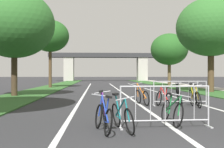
{
  "coord_description": "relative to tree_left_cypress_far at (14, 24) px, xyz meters",
  "views": [
    {
      "loc": [
        -1.89,
        -3.7,
        1.33
      ],
      "look_at": [
        -0.55,
        21.4,
        1.36
      ],
      "focal_mm": 47.21,
      "sensor_mm": 36.0,
      "label": 1
    }
  ],
  "objects": [
    {
      "name": "lane_stripe_right_lane",
      "position": [
        9.51,
        5.13,
        -4.34
      ],
      "size": [
        0.14,
        38.73,
        0.01
      ],
      "primitive_type": "cube",
      "color": "silver",
      "rests_on": "ground"
    },
    {
      "name": "tree_right_pine_near",
      "position": [
        13.31,
        3.19,
        0.43
      ],
      "size": [
        5.04,
        5.04,
        6.94
      ],
      "color": "#4C3823",
      "rests_on": "ground"
    },
    {
      "name": "bicycle_purple_7",
      "position": [
        5.14,
        -10.16,
        -3.98
      ],
      "size": [
        0.47,
        1.69,
        0.93
      ],
      "rotation": [
        0.0,
        0.0,
        -0.06
      ],
      "color": "black",
      "rests_on": "ground"
    },
    {
      "name": "bicycle_black_0",
      "position": [
        8.54,
        -5.23,
        -3.97
      ],
      "size": [
        0.5,
        1.78,
        0.96
      ],
      "rotation": [
        0.0,
        0.0,
        -0.17
      ],
      "color": "black",
      "rests_on": "ground"
    },
    {
      "name": "bicycle_red_6",
      "position": [
        7.63,
        -6.16,
        -4.0
      ],
      "size": [
        0.43,
        1.69,
        0.87
      ],
      "rotation": [
        0.0,
        0.0,
        0.11
      ],
      "color": "black",
      "rests_on": "ground"
    },
    {
      "name": "grass_verge_left",
      "position": [
        0.47,
        13.16,
        -4.32
      ],
      "size": [
        2.87,
        66.96,
        0.05
      ],
      "primitive_type": "cube",
      "color": "#2D5B26",
      "rests_on": "ground"
    },
    {
      "name": "crowd_barrier_nearest",
      "position": [
        6.63,
        -10.7,
        -3.83
      ],
      "size": [
        2.32,
        0.55,
        1.05
      ],
      "rotation": [
        0.0,
        0.0,
        0.05
      ],
      "color": "#ADADB2",
      "rests_on": "ground"
    },
    {
      "name": "bicycle_green_8",
      "position": [
        6.9,
        -10.29,
        -3.99
      ],
      "size": [
        0.52,
        1.62,
        0.86
      ],
      "rotation": [
        0.0,
        0.0,
        3.22
      ],
      "color": "black",
      "rests_on": "ground"
    },
    {
      "name": "tree_left_oak_near",
      "position": [
        0.41,
        11.14,
        0.72
      ],
      "size": [
        3.68,
        3.68,
        6.66
      ],
      "color": "#4C3823",
      "rests_on": "ground"
    },
    {
      "name": "lane_stripe_center",
      "position": [
        6.81,
        5.13,
        -4.34
      ],
      "size": [
        0.14,
        38.73,
        0.01
      ],
      "primitive_type": "cube",
      "color": "silver",
      "rests_on": "ground"
    },
    {
      "name": "tree_left_cypress_far",
      "position": [
        0.0,
        0.0,
        0.0
      ],
      "size": [
        4.82,
        4.82,
        6.41
      ],
      "color": "#3D2D1E",
      "rests_on": "ground"
    },
    {
      "name": "sidewalk_path_right",
      "position": [
        15.56,
        13.16,
        -4.31
      ],
      "size": [
        1.96,
        66.96,
        0.08
      ],
      "primitive_type": "cube",
      "color": "#ADA89E",
      "rests_on": "ground"
    },
    {
      "name": "tree_right_maple_mid",
      "position": [
        13.16,
        14.9,
        -0.2
      ],
      "size": [
        4.2,
        4.2,
        5.95
      ],
      "color": "brown",
      "rests_on": "ground"
    },
    {
      "name": "lane_stripe_left_lane",
      "position": [
        4.11,
        5.13,
        -4.34
      ],
      "size": [
        0.14,
        38.73,
        0.01
      ],
      "primitive_type": "cube",
      "color": "silver",
      "rests_on": "ground"
    },
    {
      "name": "bicycle_yellow_2",
      "position": [
        8.91,
        -6.19,
        -3.97
      ],
      "size": [
        0.49,
        1.64,
        0.96
      ],
      "rotation": [
        0.0,
        0.0,
        3.1
      ],
      "color": "black",
      "rests_on": "ground"
    },
    {
      "name": "bicycle_blue_3",
      "position": [
        5.08,
        -11.17,
        -4.0
      ],
      "size": [
        0.51,
        1.56,
        0.86
      ],
      "rotation": [
        0.0,
        0.0,
        0.2
      ],
      "color": "black",
      "rests_on": "ground"
    },
    {
      "name": "crowd_barrier_second",
      "position": [
        8.47,
        -5.66,
        -3.83
      ],
      "size": [
        2.31,
        0.48,
        1.05
      ],
      "rotation": [
        0.0,
        0.0,
        -0.02
      ],
      "color": "#ADADB2",
      "rests_on": "ground"
    },
    {
      "name": "bicycle_teal_1",
      "position": [
        5.52,
        -11.07,
        -4.0
      ],
      "size": [
        0.48,
        1.63,
        0.88
      ],
      "rotation": [
        0.0,
        0.0,
        3.36
      ],
      "color": "black",
      "rests_on": "ground"
    },
    {
      "name": "grass_verge_right",
      "position": [
        13.15,
        13.16,
        -4.32
      ],
      "size": [
        2.87,
        66.96,
        0.05
      ],
      "primitive_type": "cube",
      "color": "#2D5B26",
      "rests_on": "ground"
    },
    {
      "name": "bicycle_orange_4",
      "position": [
        6.91,
        -5.2,
        -3.99
      ],
      "size": [
        0.63,
        1.59,
        0.96
      ],
      "rotation": [
        0.0,
        0.0,
        0.22
      ],
      "color": "black",
      "rests_on": "ground"
    },
    {
      "name": "overpass_bridge",
      "position": [
        6.81,
        41.1,
        -0.45
      ],
      "size": [
        22.59,
        2.82,
        5.55
      ],
      "color": "#2D2D30",
      "rests_on": "ground"
    },
    {
      "name": "bicycle_white_5",
      "position": [
        9.31,
        -5.21,
        -3.99
      ],
      "size": [
        0.51,
        1.6,
        0.97
      ],
      "rotation": [
        0.0,
        0.0,
        -0.21
      ],
      "color": "black",
      "rests_on": "ground"
    }
  ]
}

